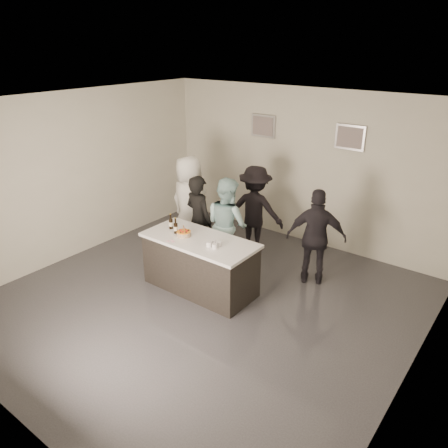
{
  "coord_description": "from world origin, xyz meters",
  "views": [
    {
      "loc": [
        3.77,
        -4.44,
        3.79
      ],
      "look_at": [
        0.0,
        0.5,
        1.15
      ],
      "focal_mm": 35.0,
      "sensor_mm": 36.0,
      "label": 1
    }
  ],
  "objects_px": {
    "bar_counter": "(200,264)",
    "cake": "(184,234)",
    "person_main_black": "(199,220)",
    "person_guest_right": "(316,237)",
    "beer_bottle_a": "(171,221)",
    "person_guest_back": "(255,210)",
    "person_guest_left": "(189,203)",
    "person_main_blue": "(227,224)",
    "beer_bottle_b": "(176,226)"
  },
  "relations": [
    {
      "from": "person_guest_left",
      "to": "beer_bottle_b",
      "type": "bearing_deg",
      "value": 125.57
    },
    {
      "from": "person_main_black",
      "to": "person_guest_right",
      "type": "distance_m",
      "value": 2.07
    },
    {
      "from": "cake",
      "to": "person_guest_right",
      "type": "distance_m",
      "value": 2.15
    },
    {
      "from": "bar_counter",
      "to": "beer_bottle_a",
      "type": "xyz_separation_m",
      "value": [
        -0.63,
        0.02,
        0.58
      ]
    },
    {
      "from": "person_main_black",
      "to": "person_main_blue",
      "type": "relative_size",
      "value": 0.98
    },
    {
      "from": "person_guest_left",
      "to": "person_guest_back",
      "type": "xyz_separation_m",
      "value": [
        1.09,
        0.61,
        -0.07
      ]
    },
    {
      "from": "bar_counter",
      "to": "person_guest_back",
      "type": "distance_m",
      "value": 1.74
    },
    {
      "from": "beer_bottle_a",
      "to": "person_main_blue",
      "type": "height_order",
      "value": "person_main_blue"
    },
    {
      "from": "beer_bottle_a",
      "to": "beer_bottle_b",
      "type": "relative_size",
      "value": 1.0
    },
    {
      "from": "beer_bottle_b",
      "to": "person_main_blue",
      "type": "distance_m",
      "value": 1.0
    },
    {
      "from": "beer_bottle_b",
      "to": "person_main_blue",
      "type": "relative_size",
      "value": 0.16
    },
    {
      "from": "person_main_black",
      "to": "person_guest_back",
      "type": "xyz_separation_m",
      "value": [
        0.54,
        0.98,
        0.02
      ]
    },
    {
      "from": "person_main_blue",
      "to": "cake",
      "type": "bearing_deg",
      "value": 95.57
    },
    {
      "from": "bar_counter",
      "to": "cake",
      "type": "relative_size",
      "value": 8.32
    },
    {
      "from": "beer_bottle_a",
      "to": "person_guest_right",
      "type": "xyz_separation_m",
      "value": [
        1.99,
        1.31,
        -0.21
      ]
    },
    {
      "from": "person_main_blue",
      "to": "person_guest_back",
      "type": "distance_m",
      "value": 0.84
    },
    {
      "from": "person_guest_left",
      "to": "person_main_blue",
      "type": "bearing_deg",
      "value": 171.02
    },
    {
      "from": "beer_bottle_b",
      "to": "person_guest_right",
      "type": "height_order",
      "value": "person_guest_right"
    },
    {
      "from": "beer_bottle_a",
      "to": "beer_bottle_b",
      "type": "bearing_deg",
      "value": -24.03
    },
    {
      "from": "beer_bottle_b",
      "to": "person_main_blue",
      "type": "xyz_separation_m",
      "value": [
        0.35,
        0.92,
        -0.19
      ]
    },
    {
      "from": "bar_counter",
      "to": "person_main_black",
      "type": "xyz_separation_m",
      "value": [
        -0.62,
        0.72,
        0.37
      ]
    },
    {
      "from": "person_guest_left",
      "to": "bar_counter",
      "type": "bearing_deg",
      "value": 140.39
    },
    {
      "from": "bar_counter",
      "to": "person_guest_back",
      "type": "xyz_separation_m",
      "value": [
        -0.08,
        1.69,
        0.39
      ]
    },
    {
      "from": "cake",
      "to": "bar_counter",
      "type": "bearing_deg",
      "value": 14.48
    },
    {
      "from": "cake",
      "to": "beer_bottle_a",
      "type": "xyz_separation_m",
      "value": [
        -0.36,
        0.09,
        0.09
      ]
    },
    {
      "from": "person_guest_right",
      "to": "person_guest_back",
      "type": "distance_m",
      "value": 1.49
    },
    {
      "from": "cake",
      "to": "beer_bottle_a",
      "type": "relative_size",
      "value": 0.86
    },
    {
      "from": "beer_bottle_a",
      "to": "beer_bottle_b",
      "type": "distance_m",
      "value": 0.2
    },
    {
      "from": "person_main_black",
      "to": "person_guest_right",
      "type": "height_order",
      "value": "person_main_black"
    },
    {
      "from": "beer_bottle_b",
      "to": "bar_counter",
      "type": "bearing_deg",
      "value": 8.14
    },
    {
      "from": "beer_bottle_b",
      "to": "person_guest_left",
      "type": "distance_m",
      "value": 1.36
    },
    {
      "from": "beer_bottle_b",
      "to": "person_guest_left",
      "type": "xyz_separation_m",
      "value": [
        -0.73,
        1.15,
        -0.12
      ]
    },
    {
      "from": "cake",
      "to": "person_main_blue",
      "type": "height_order",
      "value": "person_main_blue"
    },
    {
      "from": "person_guest_right",
      "to": "person_guest_back",
      "type": "xyz_separation_m",
      "value": [
        -1.44,
        0.36,
        0.03
      ]
    },
    {
      "from": "cake",
      "to": "person_main_black",
      "type": "distance_m",
      "value": 0.87
    },
    {
      "from": "person_guest_left",
      "to": "person_guest_right",
      "type": "distance_m",
      "value": 2.54
    },
    {
      "from": "bar_counter",
      "to": "beer_bottle_a",
      "type": "height_order",
      "value": "beer_bottle_a"
    },
    {
      "from": "bar_counter",
      "to": "person_main_blue",
      "type": "height_order",
      "value": "person_main_blue"
    },
    {
      "from": "person_guest_back",
      "to": "beer_bottle_a",
      "type": "bearing_deg",
      "value": 55.55
    },
    {
      "from": "bar_counter",
      "to": "person_guest_right",
      "type": "height_order",
      "value": "person_guest_right"
    },
    {
      "from": "cake",
      "to": "person_main_black",
      "type": "xyz_separation_m",
      "value": [
        -0.36,
        0.78,
        -0.11
      ]
    },
    {
      "from": "person_main_black",
      "to": "person_guest_right",
      "type": "bearing_deg",
      "value": -153.31
    },
    {
      "from": "beer_bottle_b",
      "to": "person_guest_right",
      "type": "distance_m",
      "value": 2.29
    },
    {
      "from": "bar_counter",
      "to": "beer_bottle_b",
      "type": "bearing_deg",
      "value": -171.86
    },
    {
      "from": "bar_counter",
      "to": "person_guest_right",
      "type": "relative_size",
      "value": 1.14
    },
    {
      "from": "person_main_black",
      "to": "beer_bottle_b",
      "type": "bearing_deg",
      "value": 112.49
    },
    {
      "from": "cake",
      "to": "beer_bottle_a",
      "type": "distance_m",
      "value": 0.39
    },
    {
      "from": "bar_counter",
      "to": "person_main_blue",
      "type": "relative_size",
      "value": 1.11
    },
    {
      "from": "bar_counter",
      "to": "person_main_black",
      "type": "distance_m",
      "value": 1.02
    },
    {
      "from": "person_guest_right",
      "to": "person_guest_left",
      "type": "bearing_deg",
      "value": -19.56
    }
  ]
}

